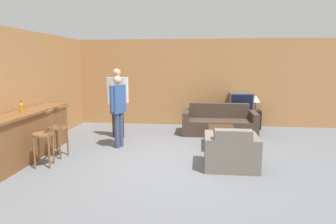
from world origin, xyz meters
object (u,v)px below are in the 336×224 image
tv (241,101)px  person_by_counter (118,107)px  coffee_table (221,131)px  couch_far (219,123)px  bottle (21,107)px  bar_chair_near (44,138)px  table_lamp (256,99)px  tv_unit (240,119)px  armchair_near (231,153)px  bar_chair_mid (58,131)px  person_by_window (117,99)px

tv → person_by_counter: bearing=-142.0°
coffee_table → person_by_counter: (-2.32, -0.24, 0.55)m
tv → couch_far: bearing=-129.9°
bottle → person_by_counter: 1.95m
bar_chair_near → person_by_counter: (1.03, 1.40, 0.38)m
coffee_table → table_lamp: (1.10, 2.12, 0.48)m
tv_unit → bottle: 5.82m
tv_unit → person_by_counter: bearing=-141.9°
bar_chair_near → armchair_near: bar_chair_near is taller
bar_chair_mid → person_by_counter: bearing=38.8°
bar_chair_near → tv_unit: bearing=42.9°
couch_far → tv_unit: size_ratio=1.72×
couch_far → bottle: size_ratio=8.83×
bar_chair_near → bottle: bottle is taller
coffee_table → tv: bearing=72.0°
tv → bar_chair_mid: bearing=-141.8°
couch_far → person_by_counter: size_ratio=1.21×
couch_far → person_by_counter: 2.90m
person_by_window → person_by_counter: 0.90m
bar_chair_near → tv: 5.51m
coffee_table → tv_unit: bearing=72.1°
tv → tv_unit: bearing=90.0°
bar_chair_near → table_lamp: bearing=40.1°
couch_far → tv: 1.14m
couch_far → armchair_near: bearing=-88.8°
coffee_table → couch_far: bearing=88.8°
bottle → person_by_counter: person_by_counter is taller
tv_unit → tv: size_ratio=1.71×
couch_far → coffee_table: bearing=-91.2°
person_by_window → person_by_counter: person_by_window is taller
person_by_counter → bar_chair_mid: bearing=-141.2°
table_lamp → person_by_counter: (-3.43, -2.35, 0.07)m
bar_chair_mid → coffee_table: bearing=17.6°
bottle → person_by_window: bearing=54.0°
couch_far → table_lamp: table_lamp is taller
person_by_counter → tv: bearing=38.0°
bar_chair_mid → bottle: (-0.61, -0.22, 0.51)m
table_lamp → person_by_counter: 4.16m
table_lamp → bar_chair_near: bearing=-139.9°
couch_far → tv: bearing=50.1°
bottle → table_lamp: (5.07, 3.40, -0.20)m
bar_chair_near → table_lamp: 5.83m
couch_far → tv_unit: 1.03m
tv_unit → person_by_counter: 3.88m
armchair_near → person_by_window: 3.39m
tv_unit → person_by_window: size_ratio=0.64×
person_by_window → tv: bearing=24.6°
bar_chair_near → bottle: size_ratio=4.83×
armchair_near → couch_far: bearing=91.2°
tv_unit → bar_chair_near: bearing=-137.1°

